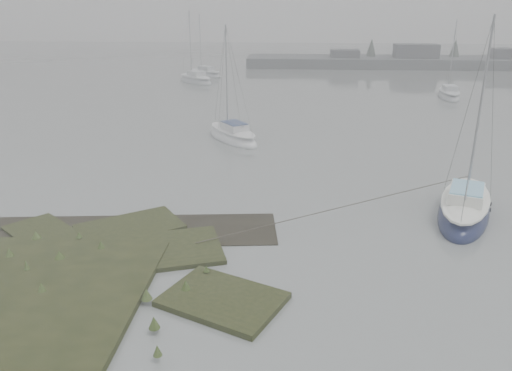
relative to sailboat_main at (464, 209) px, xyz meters
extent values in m
plane|color=slate|center=(-10.04, 23.09, -0.28)|extent=(160.00, 160.00, 0.00)
cube|color=#4C4F51|center=(15.96, 55.09, 0.32)|extent=(60.00, 8.00, 1.60)
cube|color=#424247|center=(-0.04, 54.09, 1.12)|extent=(4.00, 3.00, 2.20)
cube|color=#424247|center=(9.96, 54.09, 1.52)|extent=(6.00, 3.00, 3.00)
cube|color=#424247|center=(21.96, 54.09, 1.27)|extent=(3.00, 3.00, 2.50)
cone|color=#384238|center=(3.96, 56.09, 1.92)|extent=(2.00, 2.00, 3.50)
cone|color=#384238|center=(15.96, 56.09, 1.92)|extent=(2.00, 2.00, 3.50)
ellipsoid|color=#13193D|center=(0.01, 0.01, -0.17)|extent=(4.23, 6.65, 1.54)
ellipsoid|color=white|center=(0.01, 0.01, 0.45)|extent=(3.55, 5.74, 0.43)
cube|color=white|center=(-0.09, -0.24, 0.83)|extent=(2.05, 2.51, 0.45)
cube|color=#89C9E9|center=(-0.09, -0.24, 1.08)|extent=(1.90, 2.31, 0.07)
cylinder|color=#939399|center=(0.30, 0.77, 4.38)|extent=(0.10, 0.10, 7.23)
cylinder|color=#939399|center=(-0.16, -0.41, 1.08)|extent=(0.99, 2.39, 0.08)
ellipsoid|color=white|center=(-11.47, 12.06, -0.18)|extent=(4.79, 5.72, 1.38)
ellipsoid|color=silver|center=(-11.47, 12.06, 0.37)|extent=(4.07, 4.91, 0.39)
cube|color=silver|center=(-11.33, 11.86, 0.71)|extent=(2.12, 2.29, 0.41)
cube|color=navy|center=(-11.33, 11.86, 0.94)|extent=(1.96, 2.12, 0.06)
cylinder|color=#939399|center=(-11.89, 12.65, 3.90)|extent=(0.09, 0.09, 6.50)
cylinder|color=#939399|center=(-11.23, 11.72, 0.94)|extent=(1.37, 1.90, 0.07)
ellipsoid|color=#B8BCC2|center=(-18.80, 37.71, -0.17)|extent=(5.58, 5.85, 1.48)
ellipsoid|color=white|center=(-18.80, 37.71, 0.42)|extent=(4.76, 5.01, 0.42)
cube|color=white|center=(-18.62, 37.52, 0.79)|extent=(2.37, 2.42, 0.44)
cube|color=#B6BDC3|center=(-18.62, 37.52, 1.03)|extent=(2.19, 2.24, 0.07)
cylinder|color=#939399|center=(-19.33, 38.29, 4.21)|extent=(0.10, 0.10, 6.96)
cylinder|color=#939399|center=(-18.51, 37.39, 1.03)|extent=(1.70, 1.86, 0.08)
ellipsoid|color=#AEB3B8|center=(7.81, 29.65, -0.18)|extent=(2.40, 5.74, 1.36)
ellipsoid|color=white|center=(7.81, 29.65, 0.36)|extent=(1.96, 4.99, 0.38)
cube|color=white|center=(7.79, 29.41, 0.70)|extent=(1.39, 2.03, 0.40)
cube|color=silver|center=(7.79, 29.41, 0.92)|extent=(1.29, 1.86, 0.06)
cylinder|color=#939399|center=(7.88, 30.36, 3.83)|extent=(0.09, 0.09, 6.38)
cylinder|color=#939399|center=(7.77, 29.25, 0.92)|extent=(0.30, 2.23, 0.07)
ellipsoid|color=#AEB3B7|center=(-18.61, 43.36, -0.18)|extent=(5.56, 5.17, 1.39)
ellipsoid|color=white|center=(-18.61, 43.36, 0.38)|extent=(4.76, 4.40, 0.39)
cube|color=white|center=(-18.42, 43.20, 0.72)|extent=(2.29, 2.21, 0.41)
cube|color=#AAB1B7|center=(-18.42, 43.20, 0.95)|extent=(2.11, 2.04, 0.07)
cylinder|color=#939399|center=(-19.16, 43.84, 3.93)|extent=(0.09, 0.09, 6.54)
cylinder|color=#939399|center=(-18.30, 43.09, 0.95)|extent=(1.78, 1.55, 0.07)
camera|label=1|loc=(-7.59, -20.49, 8.36)|focal=35.00mm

